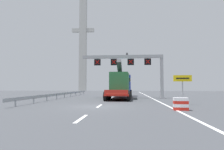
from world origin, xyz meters
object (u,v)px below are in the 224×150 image
Objects in this scene: heavy_haul_truck_red at (121,84)px; bridge_pylon_distant at (83,41)px; crash_barrier_striped at (181,104)px; exit_sign_yellow at (183,82)px; overhead_lane_gantry at (132,63)px.

heavy_haul_truck_red is 0.36× the size of bridge_pylon_distant.
exit_sign_yellow is at bearing 72.24° from crash_barrier_striped.
bridge_pylon_distant is (-18.82, 47.97, 15.18)m from overhead_lane_gantry.
heavy_haul_truck_red is 13.67× the size of crash_barrier_striped.
overhead_lane_gantry is 0.85× the size of heavy_haul_truck_red.
overhead_lane_gantry is 53.72m from bridge_pylon_distant.
bridge_pylon_distant is at bearing 111.94° from exit_sign_yellow.
crash_barrier_striped is at bearing -107.76° from exit_sign_yellow.
overhead_lane_gantry is 0.30× the size of bridge_pylon_distant.
overhead_lane_gantry is at bearing 114.47° from exit_sign_yellow.
exit_sign_yellow is at bearing -61.52° from heavy_haul_truck_red.
bridge_pylon_distant reaches higher than exit_sign_yellow.
crash_barrier_striped is 0.03× the size of bridge_pylon_distant.
exit_sign_yellow is at bearing -68.06° from bridge_pylon_distant.
exit_sign_yellow reaches higher than crash_barrier_striped.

